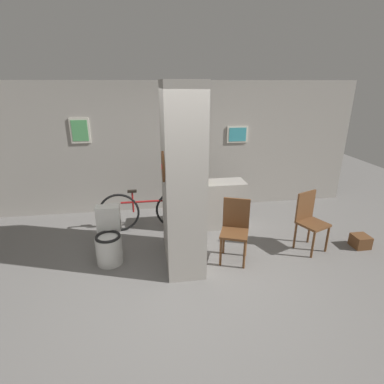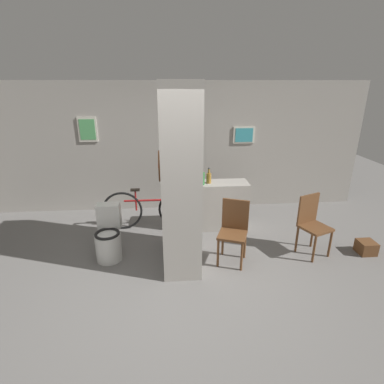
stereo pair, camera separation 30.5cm
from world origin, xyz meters
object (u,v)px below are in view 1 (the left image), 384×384
object	(u,v)px
bicycle	(148,210)
toilet	(109,240)
chair_near_pillar	(235,227)
chair_by_doorway	(310,219)
bottle_tall	(200,177)

from	to	relation	value
bicycle	toilet	bearing A→B (deg)	-122.00
chair_near_pillar	bicycle	world-z (taller)	chair_near_pillar
toilet	chair_by_doorway	world-z (taller)	chair_by_doorway
toilet	bottle_tall	size ratio (longest dim) A/B	2.36
bicycle	bottle_tall	bearing A→B (deg)	-8.28
toilet	chair_by_doorway	size ratio (longest dim) A/B	0.86
toilet	bicycle	world-z (taller)	toilet
toilet	chair_near_pillar	size ratio (longest dim) A/B	0.86
chair_by_doorway	bottle_tall	xyz separation A→B (m)	(-1.62, 0.92, 0.47)
chair_near_pillar	bottle_tall	xyz separation A→B (m)	(-0.36, 1.04, 0.47)
chair_by_doorway	bicycle	world-z (taller)	chair_by_doorway
bottle_tall	bicycle	bearing A→B (deg)	171.72
chair_by_doorway	chair_near_pillar	bearing A→B (deg)	162.65
bicycle	bottle_tall	distance (m)	1.13
chair_near_pillar	bicycle	distance (m)	1.75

